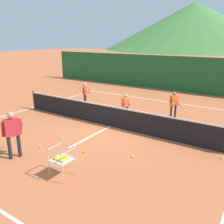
{
  "coord_description": "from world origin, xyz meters",
  "views": [
    {
      "loc": [
        5.81,
        -8.61,
        3.88
      ],
      "look_at": [
        0.82,
        -1.08,
        1.1
      ],
      "focal_mm": 38.96,
      "sensor_mm": 36.0,
      "label": 1
    }
  ],
  "objects_px": {
    "tennis_ball_10": "(40,147)",
    "student_2": "(174,102)",
    "ball_cart": "(62,158)",
    "tennis_ball_4": "(62,138)",
    "tennis_net": "(110,116)",
    "tennis_ball_8": "(15,136)",
    "instructor": "(12,130)",
    "tennis_ball_6": "(133,157)",
    "tennis_ball_2": "(85,152)",
    "tennis_ball_0": "(222,158)",
    "student_1": "(126,104)",
    "student_0": "(85,91)"
  },
  "relations": [
    {
      "from": "tennis_ball_10",
      "to": "student_2",
      "type": "bearing_deg",
      "value": 64.8
    },
    {
      "from": "ball_cart",
      "to": "tennis_ball_4",
      "type": "relative_size",
      "value": 13.22
    },
    {
      "from": "tennis_net",
      "to": "tennis_ball_8",
      "type": "distance_m",
      "value": 4.1
    },
    {
      "from": "instructor",
      "to": "tennis_ball_6",
      "type": "relative_size",
      "value": 23.81
    },
    {
      "from": "tennis_ball_2",
      "to": "tennis_ball_4",
      "type": "height_order",
      "value": "same"
    },
    {
      "from": "tennis_ball_0",
      "to": "tennis_net",
      "type": "bearing_deg",
      "value": 174.0
    },
    {
      "from": "tennis_ball_4",
      "to": "tennis_ball_10",
      "type": "distance_m",
      "value": 1.02
    },
    {
      "from": "student_2",
      "to": "ball_cart",
      "type": "height_order",
      "value": "student_2"
    },
    {
      "from": "student_1",
      "to": "tennis_ball_6",
      "type": "xyz_separation_m",
      "value": [
        2.29,
        -3.39,
        -0.73
      ]
    },
    {
      "from": "tennis_ball_0",
      "to": "tennis_ball_4",
      "type": "relative_size",
      "value": 1.0
    },
    {
      "from": "student_0",
      "to": "ball_cart",
      "type": "xyz_separation_m",
      "value": [
        4.48,
        -6.45,
        -0.24
      ]
    },
    {
      "from": "student_0",
      "to": "student_2",
      "type": "relative_size",
      "value": 1.03
    },
    {
      "from": "student_1",
      "to": "tennis_ball_4",
      "type": "height_order",
      "value": "student_1"
    },
    {
      "from": "tennis_ball_2",
      "to": "tennis_ball_10",
      "type": "height_order",
      "value": "same"
    },
    {
      "from": "student_1",
      "to": "ball_cart",
      "type": "height_order",
      "value": "student_1"
    },
    {
      "from": "student_2",
      "to": "tennis_ball_10",
      "type": "distance_m",
      "value": 6.74
    },
    {
      "from": "student_2",
      "to": "tennis_ball_6",
      "type": "height_order",
      "value": "student_2"
    },
    {
      "from": "tennis_ball_8",
      "to": "student_0",
      "type": "bearing_deg",
      "value": 97.75
    },
    {
      "from": "student_1",
      "to": "tennis_ball_0",
      "type": "distance_m",
      "value": 5.19
    },
    {
      "from": "ball_cart",
      "to": "student_1",
      "type": "bearing_deg",
      "value": 101.71
    },
    {
      "from": "student_2",
      "to": "tennis_ball_2",
      "type": "relative_size",
      "value": 19.5
    },
    {
      "from": "tennis_ball_0",
      "to": "tennis_ball_10",
      "type": "xyz_separation_m",
      "value": [
        -5.75,
        -2.77,
        0.0
      ]
    },
    {
      "from": "tennis_ball_8",
      "to": "tennis_ball_2",
      "type": "bearing_deg",
      "value": 8.3
    },
    {
      "from": "ball_cart",
      "to": "tennis_ball_0",
      "type": "distance_m",
      "value": 5.23
    },
    {
      "from": "student_0",
      "to": "tennis_ball_10",
      "type": "bearing_deg",
      "value": -66.66
    },
    {
      "from": "student_1",
      "to": "tennis_ball_0",
      "type": "xyz_separation_m",
      "value": [
        4.8,
        -1.82,
        -0.73
      ]
    },
    {
      "from": "tennis_ball_0",
      "to": "tennis_ball_10",
      "type": "height_order",
      "value": "same"
    },
    {
      "from": "tennis_net",
      "to": "tennis_ball_0",
      "type": "relative_size",
      "value": 153.17
    },
    {
      "from": "instructor",
      "to": "tennis_ball_0",
      "type": "relative_size",
      "value": 23.81
    },
    {
      "from": "tennis_net",
      "to": "student_0",
      "type": "distance_m",
      "value": 4.0
    },
    {
      "from": "tennis_ball_0",
      "to": "tennis_ball_6",
      "type": "bearing_deg",
      "value": -148.12
    },
    {
      "from": "student_0",
      "to": "tennis_ball_6",
      "type": "xyz_separation_m",
      "value": [
        5.62,
        -4.32,
        -0.79
      ]
    },
    {
      "from": "tennis_ball_6",
      "to": "tennis_ball_8",
      "type": "bearing_deg",
      "value": -167.37
    },
    {
      "from": "student_2",
      "to": "tennis_ball_6",
      "type": "distance_m",
      "value": 4.93
    },
    {
      "from": "student_1",
      "to": "tennis_ball_8",
      "type": "bearing_deg",
      "value": -120.07
    },
    {
      "from": "student_2",
      "to": "tennis_ball_10",
      "type": "height_order",
      "value": "student_2"
    },
    {
      "from": "student_0",
      "to": "ball_cart",
      "type": "height_order",
      "value": "student_0"
    },
    {
      "from": "tennis_ball_2",
      "to": "tennis_ball_10",
      "type": "relative_size",
      "value": 1.0
    },
    {
      "from": "tennis_ball_0",
      "to": "tennis_ball_2",
      "type": "height_order",
      "value": "same"
    },
    {
      "from": "tennis_net",
      "to": "tennis_ball_8",
      "type": "bearing_deg",
      "value": -128.89
    },
    {
      "from": "tennis_ball_2",
      "to": "ball_cart",
      "type": "bearing_deg",
      "value": -73.23
    },
    {
      "from": "instructor",
      "to": "tennis_ball_10",
      "type": "xyz_separation_m",
      "value": [
        0.09,
        0.96,
        -0.94
      ]
    },
    {
      "from": "student_1",
      "to": "ball_cart",
      "type": "distance_m",
      "value": 5.64
    },
    {
      "from": "student_1",
      "to": "student_2",
      "type": "relative_size",
      "value": 0.96
    },
    {
      "from": "tennis_ball_10",
      "to": "instructor",
      "type": "bearing_deg",
      "value": -95.08
    },
    {
      "from": "student_2",
      "to": "tennis_ball_2",
      "type": "height_order",
      "value": "student_2"
    },
    {
      "from": "student_0",
      "to": "student_1",
      "type": "relative_size",
      "value": 1.07
    },
    {
      "from": "student_2",
      "to": "instructor",
      "type": "bearing_deg",
      "value": -112.7
    },
    {
      "from": "tennis_net",
      "to": "student_2",
      "type": "relative_size",
      "value": 7.85
    },
    {
      "from": "instructor",
      "to": "tennis_ball_6",
      "type": "xyz_separation_m",
      "value": [
        3.32,
        2.16,
        -0.94
      ]
    }
  ]
}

